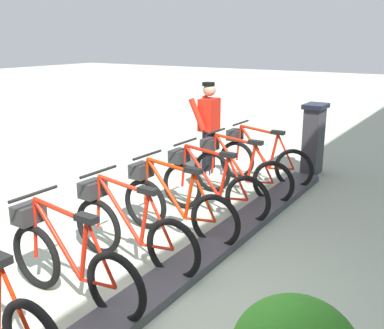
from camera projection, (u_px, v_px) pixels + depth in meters
The scene contains 10 objects.
ground_plane at pixel (135, 311), 4.16m from camera, with size 60.00×60.00×0.00m, color #B1BCA4.
dock_rail_base at pixel (135, 306), 4.15m from camera, with size 0.44×9.46×0.10m, color #47474C.
payment_kiosk at pixel (313, 138), 8.19m from camera, with size 0.36×0.52×1.28m.
bike_docked_0 at pixel (260, 158), 7.73m from camera, with size 1.72×0.54×1.02m.
bike_docked_1 at pixel (237, 171), 7.02m from camera, with size 1.72×0.54×1.02m.
bike_docked_2 at pixel (209, 185), 6.32m from camera, with size 1.72×0.54×1.02m.
bike_docked_3 at pixel (173, 204), 5.61m from camera, with size 1.72×0.54×1.02m.
bike_docked_4 at pixel (128, 228), 4.91m from camera, with size 1.72×0.54×1.02m.
bike_docked_5 at pixel (67, 260), 4.21m from camera, with size 1.72×0.54×1.02m.
worker_near_rack at pixel (209, 125), 8.07m from camera, with size 0.48×0.64×1.66m.
Camera 1 is at (-2.40, 2.79, 2.42)m, focal length 42.57 mm.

